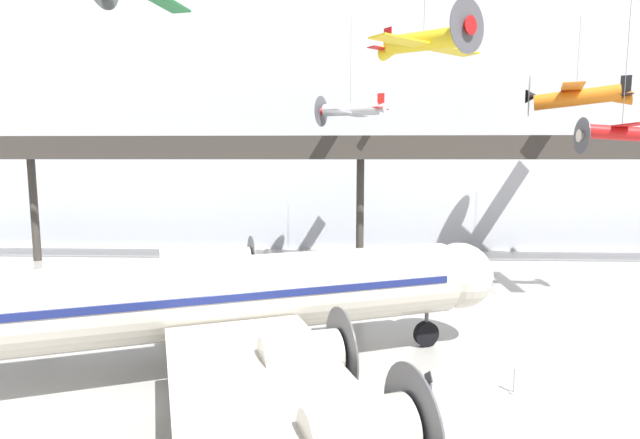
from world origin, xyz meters
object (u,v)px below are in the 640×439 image
object	(u,v)px
airliner_silver_main	(206,298)
suspended_plane_orange_highwing	(576,97)
suspended_plane_yellow_lowwing	(423,42)
stanchion_barrier	(514,386)
suspended_plane_silver_racer	(350,110)
suspended_plane_red_highwing	(621,132)
info_sign_pedestal	(428,388)

from	to	relation	value
airliner_silver_main	suspended_plane_orange_highwing	size ratio (longest dim) A/B	3.41
suspended_plane_yellow_lowwing	stanchion_barrier	world-z (taller)	suspended_plane_yellow_lowwing
suspended_plane_silver_racer	suspended_plane_red_highwing	xyz separation A→B (m)	(16.78, -10.44, -2.39)
suspended_plane_orange_highwing	suspended_plane_yellow_lowwing	xyz separation A→B (m)	(-14.48, -10.29, 2.35)
suspended_plane_orange_highwing	info_sign_pedestal	size ratio (longest dim) A/B	7.81
airliner_silver_main	stanchion_barrier	bearing A→B (deg)	-25.78
suspended_plane_silver_racer	suspended_plane_yellow_lowwing	xyz separation A→B (m)	(4.48, -9.45, 3.42)
stanchion_barrier	suspended_plane_silver_racer	bearing A→B (deg)	105.53
suspended_plane_silver_racer	airliner_silver_main	bearing A→B (deg)	96.12
airliner_silver_main	suspended_plane_silver_racer	distance (m)	25.01
suspended_plane_silver_racer	suspended_plane_red_highwing	distance (m)	19.91
airliner_silver_main	suspended_plane_yellow_lowwing	size ratio (longest dim) A/B	4.21
suspended_plane_red_highwing	info_sign_pedestal	distance (m)	22.09
airliner_silver_main	suspended_plane_orange_highwing	bearing A→B (deg)	20.81
suspended_plane_orange_highwing	airliner_silver_main	bearing A→B (deg)	63.33
suspended_plane_silver_racer	info_sign_pedestal	bearing A→B (deg)	119.65
suspended_plane_orange_highwing	suspended_plane_red_highwing	bearing A→B (deg)	100.76
suspended_plane_red_highwing	suspended_plane_silver_racer	bearing A→B (deg)	-30.55
suspended_plane_red_highwing	stanchion_barrier	size ratio (longest dim) A/B	10.46
suspended_plane_orange_highwing	stanchion_barrier	distance (m)	30.57
airliner_silver_main	suspended_plane_red_highwing	world-z (taller)	suspended_plane_red_highwing
suspended_plane_red_highwing	stanchion_barrier	xyz separation A→B (m)	(-10.38, -12.60, -10.90)
suspended_plane_red_highwing	info_sign_pedestal	world-z (taller)	suspended_plane_red_highwing
airliner_silver_main	stanchion_barrier	size ratio (longest dim) A/B	30.69
info_sign_pedestal	airliner_silver_main	bearing A→B (deg)	154.42
suspended_plane_red_highwing	stanchion_barrier	distance (m)	19.63
airliner_silver_main	info_sign_pedestal	size ratio (longest dim) A/B	26.65
airliner_silver_main	suspended_plane_orange_highwing	world-z (taller)	suspended_plane_orange_highwing
airliner_silver_main	info_sign_pedestal	xyz separation A→B (m)	(9.41, -1.79, -3.07)
airliner_silver_main	suspended_plane_red_highwing	size ratio (longest dim) A/B	2.93
suspended_plane_silver_racer	info_sign_pedestal	distance (m)	27.24
suspended_plane_orange_highwing	suspended_plane_silver_racer	xyz separation A→B (m)	(-18.97, -0.85, -1.07)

